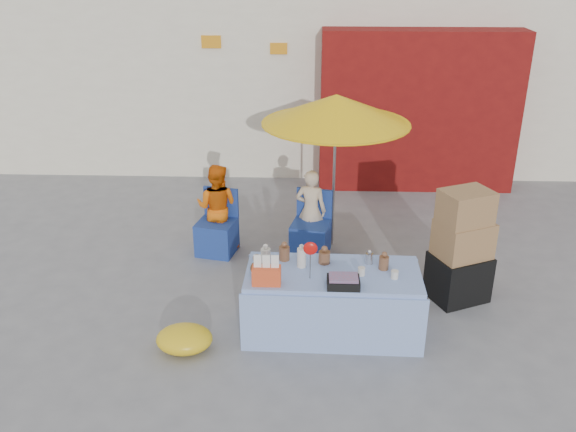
{
  "coord_description": "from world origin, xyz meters",
  "views": [
    {
      "loc": [
        0.42,
        -5.66,
        3.8
      ],
      "look_at": [
        0.19,
        0.6,
        1.0
      ],
      "focal_mm": 38.0,
      "sensor_mm": 36.0,
      "label": 1
    }
  ],
  "objects_px": {
    "vendor_orange": "(217,207)",
    "chair_left": "(217,234)",
    "market_table": "(332,301)",
    "vendor_beige": "(311,210)",
    "umbrella": "(336,110)",
    "chair_right": "(311,236)",
    "box_stack": "(461,250)"
  },
  "relations": [
    {
      "from": "chair_right",
      "to": "vendor_beige",
      "type": "xyz_separation_m",
      "value": [
        -0.0,
        0.13,
        0.31
      ]
    },
    {
      "from": "chair_left",
      "to": "umbrella",
      "type": "distance_m",
      "value": 2.27
    },
    {
      "from": "chair_right",
      "to": "box_stack",
      "type": "xyz_separation_m",
      "value": [
        1.71,
        -1.07,
        0.37
      ]
    },
    {
      "from": "chair_left",
      "to": "box_stack",
      "type": "bearing_deg",
      "value": -7.41
    },
    {
      "from": "market_table",
      "to": "vendor_beige",
      "type": "distance_m",
      "value": 1.94
    },
    {
      "from": "market_table",
      "to": "vendor_orange",
      "type": "height_order",
      "value": "vendor_orange"
    },
    {
      "from": "chair_left",
      "to": "chair_right",
      "type": "height_order",
      "value": "same"
    },
    {
      "from": "vendor_beige",
      "to": "umbrella",
      "type": "relative_size",
      "value": 0.54
    },
    {
      "from": "vendor_orange",
      "to": "umbrella",
      "type": "height_order",
      "value": "umbrella"
    },
    {
      "from": "vendor_orange",
      "to": "vendor_beige",
      "type": "height_order",
      "value": "vendor_orange"
    },
    {
      "from": "market_table",
      "to": "umbrella",
      "type": "height_order",
      "value": "umbrella"
    },
    {
      "from": "market_table",
      "to": "chair_left",
      "type": "bearing_deg",
      "value": 130.94
    },
    {
      "from": "vendor_beige",
      "to": "vendor_orange",
      "type": "bearing_deg",
      "value": 12.42
    },
    {
      "from": "chair_right",
      "to": "chair_left",
      "type": "bearing_deg",
      "value": -167.58
    },
    {
      "from": "market_table",
      "to": "chair_right",
      "type": "distance_m",
      "value": 1.8
    },
    {
      "from": "market_table",
      "to": "vendor_orange",
      "type": "xyz_separation_m",
      "value": [
        -1.48,
        1.91,
        0.23
      ]
    },
    {
      "from": "vendor_orange",
      "to": "chair_left",
      "type": "bearing_deg",
      "value": 103.87
    },
    {
      "from": "box_stack",
      "to": "chair_right",
      "type": "bearing_deg",
      "value": 148.03
    },
    {
      "from": "market_table",
      "to": "box_stack",
      "type": "relative_size",
      "value": 1.38
    },
    {
      "from": "vendor_orange",
      "to": "box_stack",
      "type": "distance_m",
      "value": 3.2
    },
    {
      "from": "chair_right",
      "to": "box_stack",
      "type": "height_order",
      "value": "box_stack"
    },
    {
      "from": "market_table",
      "to": "umbrella",
      "type": "xyz_separation_m",
      "value": [
        0.07,
        2.06,
        1.53
      ]
    },
    {
      "from": "market_table",
      "to": "chair_right",
      "type": "bearing_deg",
      "value": 98.47
    },
    {
      "from": "umbrella",
      "to": "chair_left",
      "type": "bearing_deg",
      "value": -169.57
    },
    {
      "from": "vendor_orange",
      "to": "umbrella",
      "type": "distance_m",
      "value": 2.03
    },
    {
      "from": "chair_left",
      "to": "vendor_beige",
      "type": "bearing_deg",
      "value": 18.58
    },
    {
      "from": "vendor_beige",
      "to": "box_stack",
      "type": "distance_m",
      "value": 2.09
    },
    {
      "from": "chair_right",
      "to": "vendor_orange",
      "type": "bearing_deg",
      "value": -173.71
    },
    {
      "from": "vendor_beige",
      "to": "box_stack",
      "type": "relative_size",
      "value": 0.84
    },
    {
      "from": "vendor_beige",
      "to": "chair_left",
      "type": "bearing_deg",
      "value": 18.58
    },
    {
      "from": "chair_left",
      "to": "vendor_orange",
      "type": "relative_size",
      "value": 0.71
    },
    {
      "from": "chair_left",
      "to": "umbrella",
      "type": "height_order",
      "value": "umbrella"
    }
  ]
}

